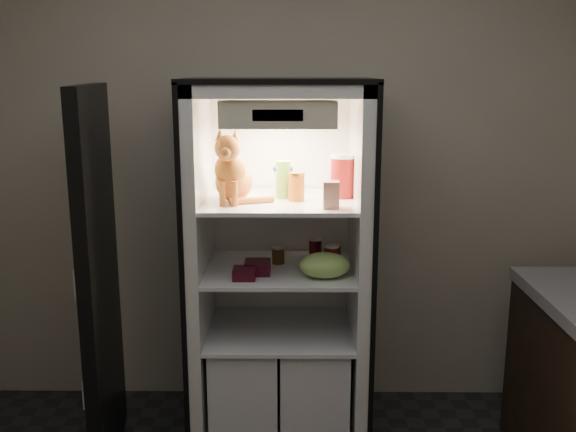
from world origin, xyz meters
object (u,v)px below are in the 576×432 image
Objects in this scene: pepper_jar at (343,176)px; soda_can_a at (315,251)px; refrigerator at (280,291)px; salsa_jar at (296,186)px; grape_bag at (325,265)px; berry_box_right at (258,267)px; parmesan_shaker at (283,180)px; mayo_tub at (283,180)px; cream_carton at (331,195)px; tabby_cat at (232,174)px; berry_box_left at (244,273)px; condiment_jar at (278,255)px; soda_can_b at (334,256)px; soda_can_c at (332,260)px.

soda_can_a is (-0.13, 0.04, -0.40)m from pepper_jar.
salsa_jar is at bearing -47.69° from refrigerator.
grape_bag reaches higher than berry_box_right.
parmesan_shaker is 1.32× the size of mayo_tub.
parmesan_shaker is 1.56× the size of soda_can_a.
tabby_cat is at bearing 163.18° from cream_carton.
pepper_jar is (0.30, 0.03, 0.01)m from parmesan_shaker.
condiment_jar is at bearing 58.52° from berry_box_left.
soda_can_b is at bearing 13.48° from tabby_cat.
cream_carton reaches higher than soda_can_b.
pepper_jar is 2.40× the size of condiment_jar.
berry_box_left is at bearing -119.22° from mayo_tub.
berry_box_left is at bearing 177.11° from cream_carton.
soda_can_c is (0.01, 0.11, -0.34)m from cream_carton.
pepper_jar reaches higher than condiment_jar.
tabby_cat reaches higher than cream_carton.
mayo_tub is at bearing 62.85° from berry_box_right.
salsa_jar is at bearing 136.77° from grape_bag.
salsa_jar reaches higher than soda_can_a.
soda_can_c is 0.08m from grape_bag.
soda_can_a is (0.10, 0.13, -0.36)m from salsa_jar.
soda_can_a is at bearing 52.43° from salsa_jar.
condiment_jar is at bearing 132.43° from cream_carton.
soda_can_a is at bearing 34.22° from berry_box_right.
soda_can_a reaches higher than condiment_jar.
salsa_jar is (0.31, 0.03, -0.07)m from tabby_cat.
berry_box_right is at bearing -178.97° from soda_can_c.
salsa_jar is at bearing 160.55° from soda_can_c.
tabby_cat is at bearing -139.89° from mayo_tub.
berry_box_right is (-0.42, -0.16, -0.43)m from pepper_jar.
tabby_cat is at bearing -167.17° from pepper_jar.
soda_can_a is 0.13m from soda_can_b.
soda_can_b is at bearing -42.12° from soda_can_a.
grape_bag is (0.20, -0.30, -0.36)m from mayo_tub.
condiment_jar is 0.72× the size of berry_box_right.
soda_can_a is at bearing 11.64° from refrigerator.
soda_can_b is at bearing 78.93° from soda_can_c.
grape_bag is (0.20, -0.19, -0.38)m from parmesan_shaker.
grape_bag is (0.44, -0.09, -0.42)m from tabby_cat.
refrigerator reaches higher than tabby_cat.
salsa_jar reaches higher than condiment_jar.
soda_can_c is at bearing 60.51° from grape_bag.
pepper_jar is 0.42m from soda_can_c.
parmesan_shaker reaches higher than berry_box_left.
cream_carton is 0.53m from berry_box_right.
soda_can_a reaches higher than berry_box_left.
parmesan_shaker is (0.24, 0.09, -0.04)m from tabby_cat.
salsa_jar is (0.07, -0.06, -0.02)m from parmesan_shaker.
salsa_jar is 0.23m from cream_carton.
pepper_jar is at bearing 68.39° from soda_can_c.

